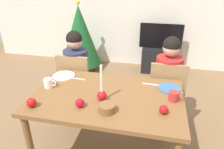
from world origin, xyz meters
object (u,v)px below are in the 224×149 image
mug_left (49,83)px  apple_by_left_plate (32,103)px  tv_stand (158,60)px  plate_left (64,76)px  apple_by_right_mug (80,103)px  tv (161,36)px  apple_near_candle (164,110)px  chair_left (77,82)px  person_right_child (167,86)px  person_left_child (77,77)px  christmas_tree (80,36)px  dining_table (108,103)px  mug_right (174,96)px  bowl_walnuts (107,108)px  chair_right (166,91)px  plate_right (169,88)px  candle_centerpiece (102,93)px

mug_left → apple_by_left_plate: (0.02, -0.35, -0.00)m
tv_stand → plate_left: 2.33m
tv_stand → apple_by_right_mug: (-0.66, -2.53, 0.55)m
tv → apple_by_right_mug: 2.62m
tv → apple_near_candle: bearing=-89.1°
apple_by_left_plate → chair_left: bearing=88.3°
person_right_child → apple_near_candle: bearing=-94.1°
person_right_child → person_left_child: bearing=180.0°
christmas_tree → apple_near_candle: 2.71m
person_right_child → plate_left: size_ratio=4.86×
person_left_child → apple_by_left_plate: bearing=-91.7°
mug_left → dining_table: bearing=-2.4°
apple_by_left_plate → apple_by_right_mug: size_ratio=1.05×
person_left_child → mug_right: person_left_child is taller
chair_left → plate_left: 0.41m
mug_right → apple_by_right_mug: (-0.79, -0.27, -0.01)m
mug_right → tv: bearing=93.2°
christmas_tree → apple_near_candle: bearing=-55.3°
person_right_child → apple_by_right_mug: person_right_child is taller
tv → bowl_walnuts: (-0.42, -2.55, 0.07)m
chair_right → plate_right: bearing=-89.7°
tv_stand → tv: 0.47m
chair_left → bowl_walnuts: (0.61, -0.86, 0.27)m
candle_centerpiece → mug_right: size_ratio=2.57×
chair_right → plate_right: chair_right is taller
person_right_child → apple_near_candle: size_ratio=15.53×
tv → plate_right: 2.06m
person_left_child → plate_right: size_ratio=5.30×
tv_stand → mug_left: (-1.08, -2.27, 0.56)m
chair_left → mug_right: size_ratio=6.76×
dining_table → plate_left: (-0.57, 0.28, 0.09)m
plate_right → plate_left: bearing=178.3°
tv → candle_centerpiece: bearing=-101.9°
dining_table → apple_by_right_mug: 0.32m
plate_right → apple_by_right_mug: apple_by_right_mug is taller
person_left_child → plate_right: person_left_child is taller
person_left_child → christmas_tree: size_ratio=0.87×
chair_left → plate_right: 1.21m
chair_right → person_left_child: bearing=178.4°
chair_right → person_left_child: 1.13m
person_right_child → bowl_walnuts: bearing=-120.0°
tv → mug_right: bearing=-86.8°
chair_right → person_right_child: size_ratio=0.77×
christmas_tree → plate_left: christmas_tree is taller
mug_left → apple_by_left_plate: size_ratio=1.56×
dining_table → plate_right: bearing=23.4°
tv → christmas_tree: (-1.51, -0.25, -0.01)m
mug_right → apple_by_left_plate: mug_right is taller
chair_left → bowl_walnuts: 1.09m
chair_left → christmas_tree: (-0.47, 1.44, 0.19)m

